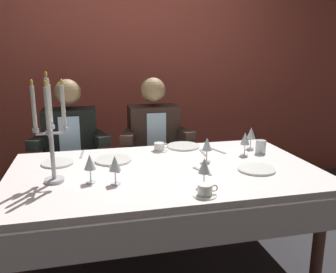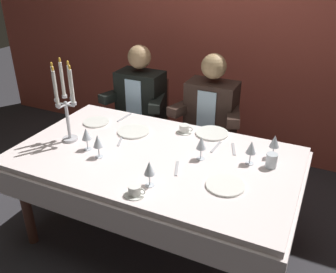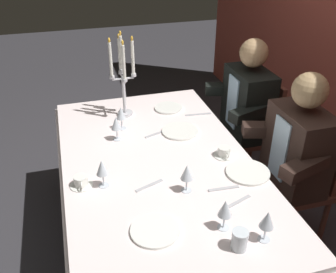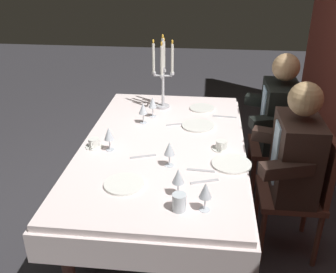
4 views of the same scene
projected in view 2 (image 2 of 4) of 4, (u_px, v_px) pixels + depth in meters
ground_plane at (156, 237)px, 2.79m from camera, size 12.00×12.00×0.00m
back_wall at (231, 23)px, 3.52m from camera, size 6.00×0.12×2.70m
dining_table at (155, 169)px, 2.51m from camera, size 1.94×1.14×0.74m
candelabra at (65, 103)px, 2.51m from camera, size 0.19×0.19×0.61m
dinner_plate_0 at (212, 133)px, 2.73m from camera, size 0.25×0.25×0.01m
dinner_plate_1 at (134, 131)px, 2.76m from camera, size 0.24×0.24×0.01m
dinner_plate_2 at (225, 185)px, 2.12m from camera, size 0.23×0.23×0.01m
dinner_plate_3 at (96, 122)px, 2.91m from camera, size 0.21×0.21×0.01m
wine_glass_0 at (251, 148)px, 2.30m from camera, size 0.07×0.07×0.16m
wine_glass_1 at (149, 169)px, 2.08m from camera, size 0.07×0.07×0.16m
wine_glass_2 at (275, 142)px, 2.37m from camera, size 0.07×0.07×0.16m
wine_glass_3 at (86, 134)px, 2.47m from camera, size 0.07×0.07×0.16m
wine_glass_4 at (98, 142)px, 2.38m from camera, size 0.07×0.07×0.16m
wine_glass_5 at (201, 143)px, 2.35m from camera, size 0.07×0.07×0.16m
water_tumbler_0 at (271, 161)px, 2.29m from camera, size 0.07×0.07×0.10m
coffee_cup_0 at (184, 129)px, 2.75m from camera, size 0.13×0.12×0.06m
coffee_cup_1 at (135, 191)px, 2.04m from camera, size 0.13×0.12×0.06m
fork_0 at (177, 168)px, 2.29m from camera, size 0.08×0.17×0.01m
knife_1 at (125, 117)px, 3.00m from camera, size 0.04×0.19×0.01m
fork_2 at (216, 147)px, 2.54m from camera, size 0.03×0.17×0.01m
fork_3 at (234, 149)px, 2.52m from camera, size 0.07×0.17×0.01m
fork_4 at (121, 140)px, 2.63m from camera, size 0.07×0.17×0.01m
seated_diner_0 at (141, 99)px, 3.40m from camera, size 0.63×0.48×1.24m
seated_diner_1 at (211, 111)px, 3.14m from camera, size 0.63×0.48×1.24m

